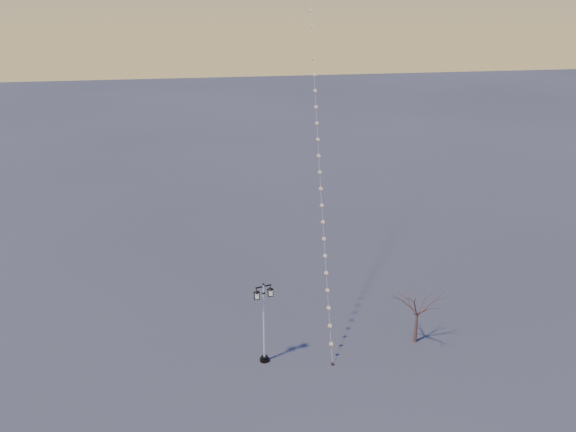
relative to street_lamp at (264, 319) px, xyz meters
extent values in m
plane|color=#424243|center=(2.48, -1.48, -3.04)|extent=(300.00, 300.00, 0.00)
cylinder|color=black|center=(0.00, 0.00, -2.95)|extent=(0.61, 0.61, 0.17)
cylinder|color=black|center=(0.00, 0.00, -2.79)|extent=(0.44, 0.44, 0.15)
cylinder|color=white|center=(0.00, 0.00, -0.15)|extent=(0.14, 0.14, 5.12)
cylinder|color=black|center=(0.00, 0.00, 1.81)|extent=(0.22, 0.22, 0.07)
cube|color=black|center=(0.00, 0.00, 2.24)|extent=(1.01, 0.34, 0.07)
sphere|color=black|center=(0.00, 0.00, 2.37)|extent=(0.15, 0.15, 0.15)
pyramid|color=black|center=(-0.44, -0.12, 2.08)|extent=(0.48, 0.48, 0.15)
cube|color=beige|center=(-0.44, -0.12, 1.74)|extent=(0.28, 0.28, 0.37)
cube|color=black|center=(-0.44, -0.12, 1.54)|extent=(0.33, 0.33, 0.04)
pyramid|color=black|center=(0.44, 0.12, 2.08)|extent=(0.48, 0.48, 0.15)
cube|color=beige|center=(0.44, 0.12, 1.74)|extent=(0.28, 0.28, 0.37)
cube|color=black|center=(0.44, 0.12, 1.54)|extent=(0.33, 0.33, 0.04)
cone|color=brown|center=(10.30, 0.37, -1.92)|extent=(0.26, 0.26, 2.23)
cylinder|color=#2E1F1A|center=(4.14, -1.24, -2.95)|extent=(0.17, 0.17, 0.17)
cylinder|color=black|center=(4.14, -1.24, -2.93)|extent=(0.03, 0.03, 0.22)
cone|color=orange|center=(5.83, 11.75, 13.86)|extent=(0.07, 0.07, 0.24)
cylinder|color=white|center=(4.14, -1.24, -2.51)|extent=(0.01, 0.01, 0.70)
camera|label=1|loc=(-4.63, -32.17, 18.62)|focal=37.14mm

